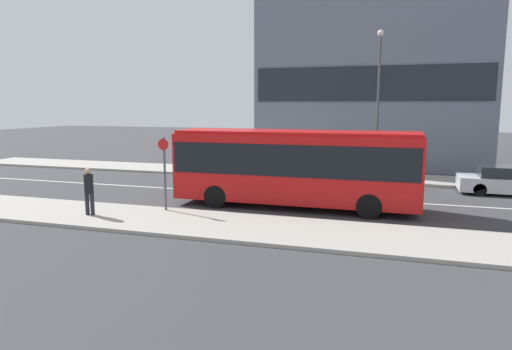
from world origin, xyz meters
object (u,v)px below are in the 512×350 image
at_px(parked_car_0, 509,181).
at_px(city_bus, 295,164).
at_px(pedestrian_near_stop, 89,188).
at_px(bus_stop_sign, 164,168).
at_px(street_lamp, 378,91).

bearing_deg(parked_car_0, city_bus, -147.95).
xyz_separation_m(pedestrian_near_stop, bus_stop_sign, (2.34, 1.57, 0.65)).
relative_size(city_bus, bus_stop_sign, 3.50).
distance_m(city_bus, street_lamp, 8.90).
distance_m(city_bus, parked_car_0, 10.95).
relative_size(bus_stop_sign, street_lamp, 0.35).
bearing_deg(parked_car_0, pedestrian_near_stop, -148.32).
bearing_deg(pedestrian_near_stop, bus_stop_sign, 20.74).
bearing_deg(street_lamp, parked_car_0, -17.84).
height_order(city_bus, pedestrian_near_stop, city_bus).
height_order(parked_car_0, pedestrian_near_stop, pedestrian_near_stop).
bearing_deg(bus_stop_sign, pedestrian_near_stop, -146.12).
relative_size(city_bus, pedestrian_near_stop, 5.63).
xyz_separation_m(bus_stop_sign, street_lamp, (7.51, 10.46, 3.19)).
bearing_deg(street_lamp, bus_stop_sign, -125.66).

